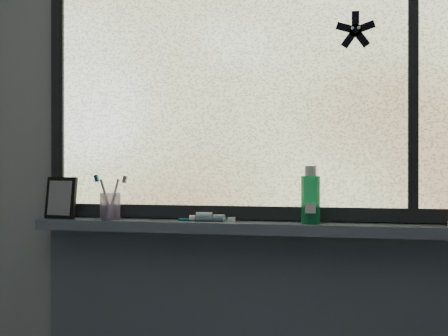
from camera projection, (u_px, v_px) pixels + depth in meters
name	position (u px, v px, depth m)	size (l,w,h in m)	color
wall_back	(248.00, 160.00, 1.92)	(3.00, 0.01, 2.50)	#9EA3A8
windowsill	(245.00, 227.00, 1.85)	(1.62, 0.14, 0.04)	#525C6D
window_pane	(247.00, 86.00, 1.90)	(1.50, 0.01, 1.00)	silver
frame_bottom	(247.00, 212.00, 1.89)	(1.60, 0.03, 0.05)	black
frame_left	(59.00, 92.00, 2.04)	(0.05, 0.03, 1.10)	black
frame_mullion	(413.00, 81.00, 1.78)	(0.04, 0.03, 1.00)	black
starfish_sticker	(355.00, 30.00, 1.81)	(0.15, 0.02, 0.15)	black
vanity_mirror	(61.00, 198.00, 1.96)	(0.13, 0.07, 0.16)	black
toothpaste_tube	(210.00, 217.00, 1.86)	(0.19, 0.04, 0.03)	silver
toothbrush_cup	(110.00, 206.00, 1.92)	(0.08, 0.08, 0.10)	#A490BE
toothbrush_lying	(204.00, 219.00, 1.87)	(0.23, 0.02, 0.02)	#0B4F69
mouthwash_bottle	(311.00, 195.00, 1.78)	(0.07, 0.07, 0.17)	#1B8F56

